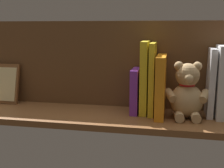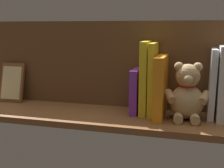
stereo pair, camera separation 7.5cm
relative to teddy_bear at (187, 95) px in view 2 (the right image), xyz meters
The scene contains 9 objects.
ground_plane 27.71cm from the teddy_bear, ahead, with size 116.51×27.76×2.20cm, color brown.
shelf_back_panel 29.31cm from the teddy_bear, 22.87° to the right, with size 116.51×1.50×33.12cm, color brown.
book_3 9.67cm from the teddy_bear, 152.15° to the right, with size 2.06×11.12×23.66cm, color silver.
teddy_bear is the anchor object (origin of this frame).
book_4 9.22cm from the teddy_bear, ahead, with size 3.15×17.68×21.21cm, color orange.
book_5 13.11cm from the teddy_bear, 14.34° to the right, with size 1.88×13.46×25.45cm, color yellow.
book_6 15.93cm from the teddy_bear, 14.27° to the right, with size 2.54×12.07×25.92cm, color yellow.
book_7 18.41cm from the teddy_bear, 11.36° to the right, with size 2.71×12.36×16.01cm, color purple.
picture_frame_leaning 72.01cm from the teddy_bear, ahead, with size 10.39×5.37×16.13cm.
Camera 2 is at (-28.53, 101.37, 30.63)cm, focal length 48.52 mm.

